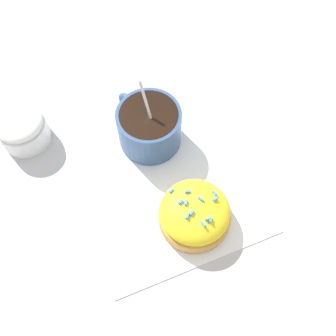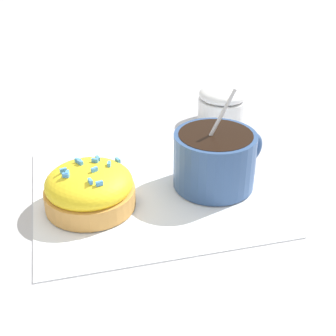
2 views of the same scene
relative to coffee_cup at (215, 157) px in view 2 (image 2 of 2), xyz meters
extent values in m
plane|color=#B2B2B7|center=(0.07, -0.01, -0.04)|extent=(3.00, 3.00, 0.00)
cube|color=white|center=(0.07, -0.01, -0.04)|extent=(0.28, 0.26, 0.00)
cylinder|color=#335184|center=(0.00, 0.00, 0.00)|extent=(0.09, 0.09, 0.06)
cylinder|color=black|center=(0.00, 0.00, 0.02)|extent=(0.08, 0.08, 0.01)
torus|color=#335184|center=(-0.05, -0.01, 0.00)|extent=(0.04, 0.02, 0.04)
ellipsoid|color=silver|center=(-0.03, 0.00, -0.03)|extent=(0.02, 0.02, 0.01)
cylinder|color=silver|center=(0.01, 0.00, 0.03)|extent=(0.06, 0.01, 0.10)
cylinder|color=#D19347|center=(0.14, 0.00, -0.02)|extent=(0.10, 0.10, 0.02)
ellipsoid|color=yellow|center=(0.14, 0.00, -0.01)|extent=(0.09, 0.09, 0.04)
cube|color=#4C99EA|center=(0.11, -0.02, 0.01)|extent=(0.01, 0.01, 0.00)
cube|color=#4C99EA|center=(0.17, 0.01, 0.01)|extent=(0.01, 0.01, 0.00)
cube|color=#4C99EA|center=(0.15, -0.02, 0.01)|extent=(0.01, 0.01, 0.00)
cube|color=#4C99EA|center=(0.14, 0.01, 0.01)|extent=(0.01, 0.01, 0.00)
cube|color=#4C99EA|center=(0.15, -0.01, 0.01)|extent=(0.01, 0.01, 0.00)
cube|color=#4C99EA|center=(0.17, 0.00, 0.01)|extent=(0.01, 0.00, 0.00)
cube|color=#4C99EA|center=(0.12, 0.00, 0.01)|extent=(0.01, 0.01, 0.00)
cube|color=#4C99EA|center=(0.13, -0.02, 0.01)|extent=(0.00, 0.01, 0.00)
cube|color=#4C99EA|center=(0.13, -0.01, 0.01)|extent=(0.01, 0.01, 0.00)
cube|color=#4C99EA|center=(0.15, 0.02, 0.01)|extent=(0.00, 0.01, 0.00)
cube|color=#4C99EA|center=(0.17, 0.00, 0.01)|extent=(0.01, 0.01, 0.00)
cube|color=#4C99EA|center=(0.14, 0.03, 0.01)|extent=(0.01, 0.00, 0.00)
cylinder|color=white|center=(-0.09, -0.17, -0.02)|extent=(0.07, 0.07, 0.04)
ellipsoid|color=white|center=(-0.09, -0.17, 0.00)|extent=(0.07, 0.07, 0.03)
camera|label=1|loc=(0.29, -0.12, 0.48)|focal=42.00mm
camera|label=2|loc=(0.20, 0.42, 0.25)|focal=50.00mm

